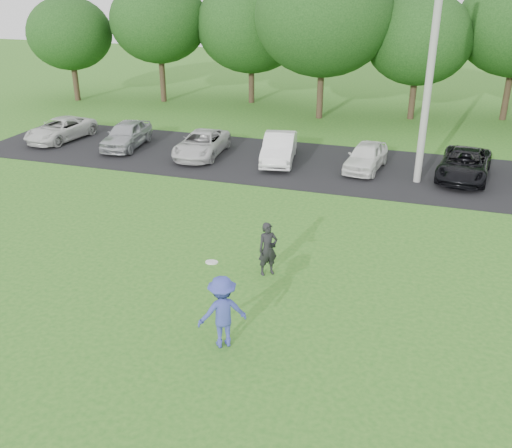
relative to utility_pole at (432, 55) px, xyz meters
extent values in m
plane|color=#2B6C1F|center=(-3.99, -12.15, -4.94)|extent=(100.00, 100.00, 0.00)
cube|color=black|center=(-3.99, 0.85, -4.92)|extent=(32.00, 6.50, 0.03)
cylinder|color=#9D9E98|center=(0.00, 0.00, 0.00)|extent=(0.28, 0.28, 9.88)
imported|color=#3A44A4|center=(-3.54, -12.48, -4.08)|extent=(1.28, 1.16, 1.73)
cylinder|color=white|center=(-3.75, -12.49, -2.87)|extent=(0.27, 0.27, 0.07)
imported|color=black|center=(-3.53, -9.02, -4.17)|extent=(0.67, 0.64, 1.54)
cube|color=black|center=(-3.35, -9.20, -3.95)|extent=(0.17, 0.17, 0.10)
imported|color=silver|center=(-17.21, 0.88, -4.38)|extent=(2.26, 4.05, 1.07)
imported|color=#AEB0B5|center=(-13.45, 0.76, -4.29)|extent=(1.82, 3.77, 1.24)
imported|color=silver|center=(-9.55, 0.61, -4.37)|extent=(2.06, 4.02, 1.08)
imported|color=white|center=(-5.96, 0.81, -4.29)|extent=(1.91, 3.90, 1.23)
imported|color=white|center=(-2.18, 0.92, -4.34)|extent=(1.73, 3.46, 1.13)
imported|color=black|center=(1.74, 1.04, -4.34)|extent=(2.33, 4.28, 1.14)
cylinder|color=#38281C|center=(-21.99, 9.45, -3.84)|extent=(0.36, 0.36, 2.20)
ellipsoid|color=#214C19|center=(-21.99, 9.45, -0.79)|extent=(5.20, 5.20, 4.42)
cylinder|color=#38281C|center=(-16.49, 10.85, -3.59)|extent=(0.36, 0.36, 2.70)
ellipsoid|color=#214C19|center=(-16.49, 10.85, -0.01)|extent=(5.94, 5.94, 5.05)
cylinder|color=#38281C|center=(-10.99, 12.25, -3.84)|extent=(0.36, 0.36, 2.20)
ellipsoid|color=#214C19|center=(-10.99, 12.25, -0.23)|extent=(6.68, 6.68, 5.68)
cylinder|color=#38281C|center=(-5.99, 9.45, -3.59)|extent=(0.36, 0.36, 2.70)
ellipsoid|color=#214C19|center=(-5.99, 9.45, 0.54)|extent=(7.42, 7.42, 6.31)
cylinder|color=#38281C|center=(-0.99, 10.85, -3.84)|extent=(0.36, 0.36, 2.20)
ellipsoid|color=#214C19|center=(-0.99, 10.85, -0.58)|extent=(5.76, 5.76, 4.90)
cylinder|color=#38281C|center=(4.01, 12.25, -3.59)|extent=(0.36, 0.36, 2.70)
camera|label=1|loc=(0.43, -22.45, 2.83)|focal=40.00mm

